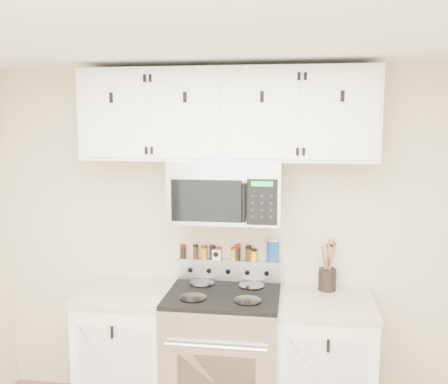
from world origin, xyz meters
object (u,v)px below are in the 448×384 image
(utensil_crock, at_px, (327,278))
(range, at_px, (224,356))
(microwave, at_px, (226,191))
(salt_canister, at_px, (273,250))

(utensil_crock, bearing_deg, range, -161.84)
(microwave, bearing_deg, utensil_crock, 8.48)
(microwave, xyz_separation_m, utensil_crock, (0.71, 0.11, -0.62))
(range, relative_size, utensil_crock, 3.05)
(utensil_crock, xyz_separation_m, salt_canister, (-0.39, 0.05, 0.17))
(range, relative_size, microwave, 1.45)
(range, bearing_deg, utensil_crock, 18.16)
(microwave, distance_m, utensil_crock, 0.95)
(range, xyz_separation_m, utensil_crock, (0.71, 0.23, 0.52))
(range, height_order, microwave, microwave)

